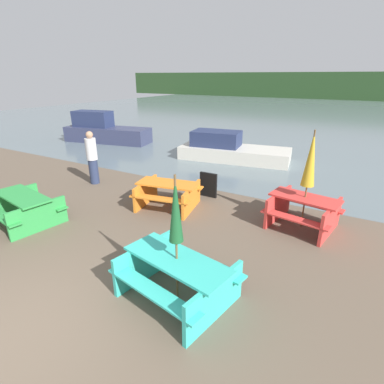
{
  "coord_description": "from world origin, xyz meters",
  "views": [
    {
      "loc": [
        3.82,
        -1.37,
        3.47
      ],
      "look_at": [
        0.48,
        4.45,
        0.85
      ],
      "focal_mm": 28.0,
      "sensor_mm": 36.0,
      "label": 1
    }
  ],
  "objects": [
    {
      "name": "picnic_table_green",
      "position": [
        -3.2,
        2.45,
        0.44
      ],
      "size": [
        1.93,
        1.63,
        0.73
      ],
      "rotation": [
        0.0,
        0.0,
        -0.16
      ],
      "color": "green",
      "rests_on": "ground_plane"
    },
    {
      "name": "picnic_table_red",
      "position": [
        2.88,
        5.64,
        0.46
      ],
      "size": [
        1.77,
        1.62,
        0.79
      ],
      "rotation": [
        0.0,
        0.0,
        -0.17
      ],
      "color": "red",
      "rests_on": "ground_plane"
    },
    {
      "name": "far_treeline",
      "position": [
        0.0,
        51.88,
        2.0
      ],
      "size": [
        80.0,
        1.6,
        4.0
      ],
      "color": "#284723",
      "rests_on": "water"
    },
    {
      "name": "umbrella_gold",
      "position": [
        2.88,
        5.64,
        1.71
      ],
      "size": [
        0.3,
        0.3,
        2.37
      ],
      "color": "brown",
      "rests_on": "ground_plane"
    },
    {
      "name": "boat_second",
      "position": [
        -8.72,
        10.68,
        0.61
      ],
      "size": [
        4.96,
        2.35,
        1.66
      ],
      "rotation": [
        0.0,
        0.0,
        0.21
      ],
      "color": "#333856",
      "rests_on": "water"
    },
    {
      "name": "water",
      "position": [
        0.0,
        31.88,
        -0.0
      ],
      "size": [
        60.0,
        50.0,
        0.0
      ],
      "color": "slate",
      "rests_on": "ground_plane"
    },
    {
      "name": "boat",
      "position": [
        -1.18,
        10.66,
        0.44
      ],
      "size": [
        4.91,
        2.44,
        1.21
      ],
      "rotation": [
        0.0,
        0.0,
        0.15
      ],
      "color": "beige",
      "rests_on": "water"
    },
    {
      "name": "umbrella_darkgreen",
      "position": [
        1.59,
        2.03,
        1.59
      ],
      "size": [
        0.23,
        0.23,
        2.15
      ],
      "color": "brown",
      "rests_on": "ground_plane"
    },
    {
      "name": "person",
      "position": [
        -3.94,
        5.42,
        0.9
      ],
      "size": [
        0.36,
        0.36,
        1.78
      ],
      "color": "#283351",
      "rests_on": "ground_plane"
    },
    {
      "name": "signboard",
      "position": [
        0.0,
        6.28,
        0.38
      ],
      "size": [
        0.55,
        0.08,
        0.75
      ],
      "color": "black",
      "rests_on": "ground_plane"
    },
    {
      "name": "ground_plane",
      "position": [
        0.0,
        0.0,
        0.0
      ],
      "size": [
        60.0,
        60.0,
        0.0
      ],
      "primitive_type": "plane",
      "color": "brown"
    },
    {
      "name": "picnic_table_teal",
      "position": [
        1.59,
        2.03,
        0.46
      ],
      "size": [
        2.06,
        1.7,
        0.75
      ],
      "rotation": [
        0.0,
        0.0,
        -0.19
      ],
      "color": "#33B7A8",
      "rests_on": "ground_plane"
    },
    {
      "name": "picnic_table_orange",
      "position": [
        -0.62,
        5.02,
        0.44
      ],
      "size": [
        1.89,
        1.67,
        0.72
      ],
      "rotation": [
        0.0,
        0.0,
        0.19
      ],
      "color": "orange",
      "rests_on": "ground_plane"
    }
  ]
}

